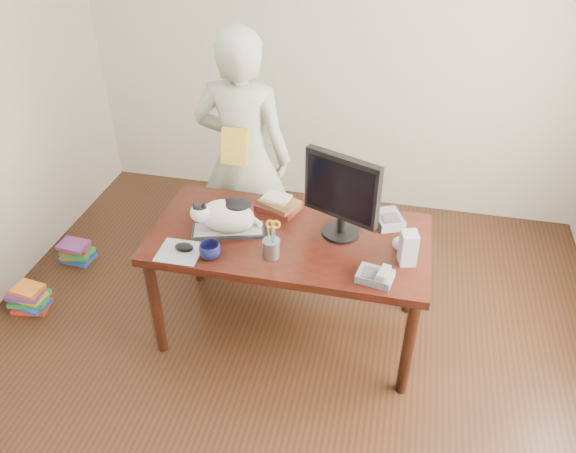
# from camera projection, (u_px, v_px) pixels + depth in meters

# --- Properties ---
(room) EXTENTS (4.50, 4.50, 4.50)m
(room) POSITION_uv_depth(u_px,v_px,m) (260.00, 204.00, 2.41)
(room) COLOR black
(room) RESTS_ON ground
(desk) EXTENTS (1.60, 0.80, 0.75)m
(desk) POSITION_uv_depth(u_px,v_px,m) (293.00, 248.00, 3.38)
(desk) COLOR black
(desk) RESTS_ON ground
(keyboard) EXTENTS (0.45, 0.27, 0.03)m
(keyboard) POSITION_uv_depth(u_px,v_px,m) (228.00, 230.00, 3.25)
(keyboard) COLOR black
(keyboard) RESTS_ON desk
(cat) EXTENTS (0.40, 0.28, 0.23)m
(cat) POSITION_uv_depth(u_px,v_px,m) (225.00, 215.00, 3.19)
(cat) COLOR white
(cat) RESTS_ON keyboard
(monitor) EXTENTS (0.44, 0.29, 0.51)m
(monitor) POSITION_uv_depth(u_px,v_px,m) (342.00, 193.00, 3.07)
(monitor) COLOR black
(monitor) RESTS_ON desk
(pen_cup) EXTENTS (0.11, 0.11, 0.24)m
(pen_cup) POSITION_uv_depth(u_px,v_px,m) (272.00, 246.00, 3.04)
(pen_cup) COLOR gray
(pen_cup) RESTS_ON desk
(mousepad) EXTENTS (0.24, 0.22, 0.01)m
(mousepad) POSITION_uv_depth(u_px,v_px,m) (180.00, 252.00, 3.11)
(mousepad) COLOR #A7ACB3
(mousepad) RESTS_ON desk
(mouse) EXTENTS (0.11, 0.07, 0.04)m
(mouse) POSITION_uv_depth(u_px,v_px,m) (184.00, 247.00, 3.11)
(mouse) COLOR black
(mouse) RESTS_ON mousepad
(coffee_mug) EXTENTS (0.16, 0.16, 0.09)m
(coffee_mug) POSITION_uv_depth(u_px,v_px,m) (210.00, 251.00, 3.04)
(coffee_mug) COLOR #0D0E34
(coffee_mug) RESTS_ON desk
(phone) EXTENTS (0.20, 0.16, 0.08)m
(phone) POSITION_uv_depth(u_px,v_px,m) (376.00, 276.00, 2.90)
(phone) COLOR slate
(phone) RESTS_ON desk
(speaker) EXTENTS (0.11, 0.11, 0.19)m
(speaker) POSITION_uv_depth(u_px,v_px,m) (408.00, 248.00, 2.98)
(speaker) COLOR #AAAAAD
(speaker) RESTS_ON desk
(baseball) EXTENTS (0.08, 0.08, 0.08)m
(baseball) POSITION_uv_depth(u_px,v_px,m) (399.00, 243.00, 3.11)
(baseball) COLOR beige
(baseball) RESTS_ON desk
(book_stack) EXTENTS (0.29, 0.25, 0.09)m
(book_stack) POSITION_uv_depth(u_px,v_px,m) (278.00, 204.00, 3.43)
(book_stack) COLOR #4B1814
(book_stack) RESTS_ON desk
(calculator) EXTENTS (0.21, 0.24, 0.06)m
(calculator) POSITION_uv_depth(u_px,v_px,m) (388.00, 219.00, 3.32)
(calculator) COLOR slate
(calculator) RESTS_ON desk
(person) EXTENTS (0.64, 0.42, 1.76)m
(person) POSITION_uv_depth(u_px,v_px,m) (244.00, 158.00, 3.73)
(person) COLOR silver
(person) RESTS_ON ground
(held_book) EXTENTS (0.17, 0.10, 0.23)m
(held_book) POSITION_uv_depth(u_px,v_px,m) (235.00, 146.00, 3.49)
(held_book) COLOR gold
(held_book) RESTS_ON person
(book_pile_a) EXTENTS (0.27, 0.22, 0.18)m
(book_pile_a) POSITION_uv_depth(u_px,v_px,m) (29.00, 298.00, 3.77)
(book_pile_a) COLOR red
(book_pile_a) RESTS_ON ground
(book_pile_b) EXTENTS (0.26, 0.20, 0.15)m
(book_pile_b) POSITION_uv_depth(u_px,v_px,m) (76.00, 251.00, 4.21)
(book_pile_b) COLOR #1A439E
(book_pile_b) RESTS_ON ground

